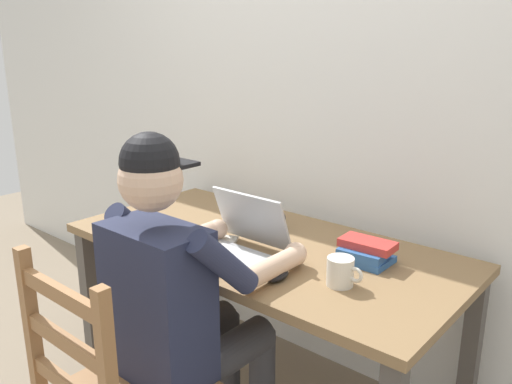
{
  "coord_description": "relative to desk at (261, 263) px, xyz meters",
  "views": [
    {
      "loc": [
        1.23,
        -1.47,
        1.48
      ],
      "look_at": [
        0.02,
        -0.05,
        0.95
      ],
      "focal_mm": 36.52,
      "sensor_mm": 36.0,
      "label": 1
    }
  ],
  "objects": [
    {
      "name": "seated_person",
      "position": [
        0.05,
        -0.46,
        0.04
      ],
      "size": [
        0.5,
        0.6,
        1.24
      ],
      "color": "#232842",
      "rests_on": "ground"
    },
    {
      "name": "laptop",
      "position": [
        0.01,
        -0.16,
        0.14
      ],
      "size": [
        0.33,
        0.31,
        0.22
      ],
      "color": "#ADAFB2",
      "rests_on": "desk"
    },
    {
      "name": "coffee_mug_white",
      "position": [
        0.44,
        -0.12,
        0.13
      ],
      "size": [
        0.13,
        0.09,
        0.09
      ],
      "color": "silver",
      "rests_on": "desk"
    },
    {
      "name": "computer_mouse",
      "position": [
        0.26,
        -0.23,
        0.1
      ],
      "size": [
        0.06,
        0.1,
        0.03
      ],
      "primitive_type": "ellipsoid",
      "color": "black",
      "rests_on": "desk"
    },
    {
      "name": "paper_pile_near_laptop",
      "position": [
        -0.16,
        -0.15,
        0.09
      ],
      "size": [
        0.28,
        0.24,
        0.01
      ],
      "primitive_type": "cube",
      "rotation": [
        0.0,
        0.0,
        0.47
      ],
      "color": "silver",
      "rests_on": "desk"
    },
    {
      "name": "paper_pile_back_corner",
      "position": [
        -0.3,
        -0.14,
        0.09
      ],
      "size": [
        0.28,
        0.26,
        0.01
      ],
      "primitive_type": "cube",
      "rotation": [
        0.0,
        0.0,
        0.35
      ],
      "color": "white",
      "rests_on": "desk"
    },
    {
      "name": "back_wall",
      "position": [
        0.0,
        0.46,
        0.66
      ],
      "size": [
        6.0,
        0.04,
        2.6
      ],
      "color": "silver",
      "rests_on": "ground"
    },
    {
      "name": "book_stack_main",
      "position": [
        0.41,
        0.09,
        0.13
      ],
      "size": [
        0.2,
        0.15,
        0.08
      ],
      "color": "#2D5B9E",
      "rests_on": "desk"
    },
    {
      "name": "coffee_mug_dark",
      "position": [
        -0.08,
        0.17,
        0.13
      ],
      "size": [
        0.11,
        0.07,
        0.1
      ],
      "color": "black",
      "rests_on": "desk"
    },
    {
      "name": "desk",
      "position": [
        0.0,
        0.0,
        0.0
      ],
      "size": [
        1.57,
        0.76,
        0.73
      ],
      "color": "olive",
      "rests_on": "ground"
    }
  ]
}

